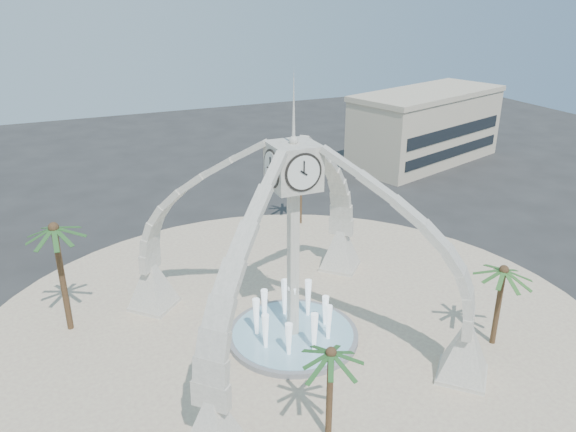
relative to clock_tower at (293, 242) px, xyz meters
name	(u,v)px	position (x,y,z in m)	size (l,w,h in m)	color
ground	(293,338)	(0.00, 0.00, -6.49)	(140.00, 140.00, 0.00)	#282828
plaza	(293,338)	(0.00, 0.00, -6.46)	(40.00, 40.00, 0.06)	beige
clock_tower	(293,242)	(0.00, 0.00, 0.00)	(17.94, 17.94, 16.30)	silver
fountain	(293,334)	(0.00, 0.00, -6.20)	(8.00, 8.00, 3.62)	gray
building_ne	(426,127)	(30.00, 28.00, -2.18)	(21.87, 14.17, 8.60)	#BBAD92
palm_east	(504,271)	(10.86, -5.28, -1.57)	(4.69, 4.69, 5.66)	brown
palm_west	(54,230)	(-12.43, 6.51, 0.35)	(4.89, 4.89, 7.71)	brown
palm_north	(300,165)	(7.89, 16.18, -0.92)	(3.56, 3.56, 6.33)	brown
palm_south	(331,354)	(-1.75, -8.13, -1.69)	(3.70, 3.70, 5.49)	brown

